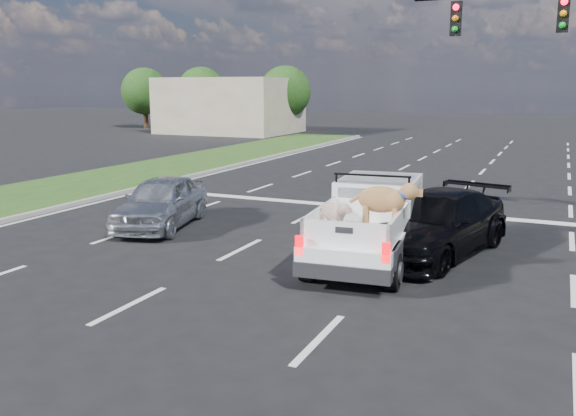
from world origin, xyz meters
TOP-DOWN VIEW (x-y plane):
  - ground at (0.00, 0.00)m, footprint 160.00×160.00m
  - road_markings at (0.00, 6.56)m, footprint 17.75×60.00m
  - grass_median_left at (-11.50, 6.00)m, footprint 5.00×60.00m
  - curb_left at (-9.05, 6.00)m, footprint 0.15×60.00m
  - building_left at (-20.00, 36.00)m, footprint 10.00×8.00m
  - tree_far_a at (-30.00, 38.00)m, footprint 4.20×4.20m
  - tree_far_b at (-24.00, 38.00)m, footprint 4.20×4.20m
  - tree_far_c at (-16.00, 38.00)m, footprint 4.20×4.20m
  - pickup_truck at (1.20, 4.51)m, footprint 2.37×5.09m
  - silver_sedan at (-4.82, 5.26)m, footprint 2.54×4.27m
  - black_coupe at (2.42, 5.47)m, footprint 3.10×5.15m

SIDE VIEW (x-z plane):
  - ground at x=0.00m, z-range 0.00..0.00m
  - road_markings at x=0.00m, z-range 0.00..0.01m
  - grass_median_left at x=-11.50m, z-range 0.00..0.10m
  - curb_left at x=-9.05m, z-range 0.00..0.14m
  - silver_sedan at x=-4.82m, z-range 0.00..1.36m
  - black_coupe at x=2.42m, z-range 0.00..1.40m
  - pickup_truck at x=1.20m, z-range -0.05..1.81m
  - building_left at x=-20.00m, z-range 0.00..4.40m
  - tree_far_a at x=-30.00m, z-range 0.59..5.99m
  - tree_far_b at x=-24.00m, z-range 0.59..5.99m
  - tree_far_c at x=-16.00m, z-range 0.59..5.99m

